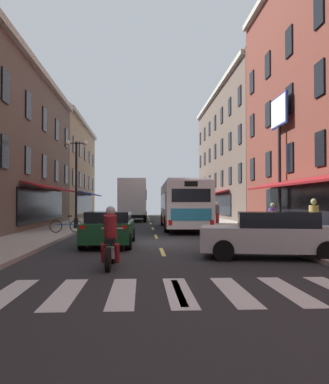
# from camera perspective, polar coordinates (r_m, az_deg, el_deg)

# --- Properties ---
(ground_plane) EXTENTS (34.80, 80.00, 0.10)m
(ground_plane) POSITION_cam_1_polar(r_m,az_deg,el_deg) (18.17, -0.86, -7.17)
(ground_plane) COLOR #28282B
(lane_centre_dashes) EXTENTS (0.14, 73.90, 0.01)m
(lane_centre_dashes) POSITION_cam_1_polar(r_m,az_deg,el_deg) (17.92, -0.83, -7.08)
(lane_centre_dashes) COLOR #DBCC4C
(lane_centre_dashes) RESTS_ON ground
(crosswalk_near) EXTENTS (7.10, 2.80, 0.01)m
(crosswalk_near) POSITION_cam_1_polar(r_m,az_deg,el_deg) (8.29, 2.00, -13.70)
(crosswalk_near) COLOR silver
(crosswalk_near) RESTS_ON ground
(sidewalk_left) EXTENTS (3.00, 80.00, 0.14)m
(sidewalk_left) POSITION_cam_1_polar(r_m,az_deg,el_deg) (18.87, -19.19, -6.52)
(sidewalk_left) COLOR #A39E93
(sidewalk_left) RESTS_ON ground
(sidewalk_right) EXTENTS (3.00, 80.00, 0.14)m
(sidewalk_right) POSITION_cam_1_polar(r_m,az_deg,el_deg) (19.32, 17.02, -6.41)
(sidewalk_right) COLOR #A39E93
(sidewalk_right) RESTS_ON ground
(billboard_sign) EXTENTS (0.40, 2.56, 7.66)m
(billboard_sign) POSITION_cam_1_polar(r_m,az_deg,el_deg) (24.32, 15.71, 8.44)
(billboard_sign) COLOR black
(billboard_sign) RESTS_ON sidewalk_right
(transit_bus) EXTENTS (2.80, 11.65, 3.10)m
(transit_bus) POSITION_cam_1_polar(r_m,az_deg,el_deg) (27.28, 2.50, -1.73)
(transit_bus) COLOR white
(transit_bus) RESTS_ON ground
(box_truck) EXTENTS (2.57, 7.48, 3.83)m
(box_truck) POSITION_cam_1_polar(r_m,az_deg,el_deg) (38.02, -4.38, -1.11)
(box_truck) COLOR black
(box_truck) RESTS_ON ground
(sedan_near) EXTENTS (2.01, 4.70, 1.29)m
(sedan_near) POSITION_cam_1_polar(r_m,az_deg,el_deg) (48.38, -4.33, -2.74)
(sedan_near) COLOR silver
(sedan_near) RESTS_ON ground
(sedan_mid) EXTENTS (4.66, 2.71, 1.47)m
(sedan_mid) POSITION_cam_1_polar(r_m,az_deg,el_deg) (13.42, 14.81, -5.75)
(sedan_mid) COLOR silver
(sedan_mid) RESTS_ON ground
(sedan_far) EXTENTS (2.02, 4.71, 1.39)m
(sedan_far) POSITION_cam_1_polar(r_m,az_deg,el_deg) (16.94, -7.67, -4.97)
(sedan_far) COLOR #144723
(sedan_far) RESTS_ON ground
(motorcycle_rider) EXTENTS (0.62, 2.07, 1.66)m
(motorcycle_rider) POSITION_cam_1_polar(r_m,az_deg,el_deg) (11.24, -7.52, -6.82)
(motorcycle_rider) COLOR black
(motorcycle_rider) RESTS_ON ground
(bicycle_near) EXTENTS (1.70, 0.48, 0.91)m
(bicycle_near) POSITION_cam_1_polar(r_m,az_deg,el_deg) (22.71, -13.56, -4.59)
(bicycle_near) COLOR black
(bicycle_near) RESTS_ON sidewalk_left
(pedestrian_near) EXTENTS (0.37, 0.52, 1.61)m
(pedestrian_near) POSITION_cam_1_polar(r_m,az_deg,el_deg) (18.60, 14.84, -3.80)
(pedestrian_near) COLOR #B29947
(pedestrian_near) RESTS_ON sidewalk_right
(pedestrian_mid) EXTENTS (0.36, 0.36, 1.63)m
(pedestrian_mid) POSITION_cam_1_polar(r_m,az_deg,el_deg) (32.00, 7.38, -2.86)
(pedestrian_mid) COLOR maroon
(pedestrian_mid) RESTS_ON sidewalk_right
(pedestrian_far) EXTENTS (0.36, 0.36, 1.77)m
(pedestrian_far) POSITION_cam_1_polar(r_m,az_deg,el_deg) (16.43, 20.11, -3.84)
(pedestrian_far) COLOR #33663F
(pedestrian_far) RESTS_ON sidewalk_right
(street_lamp_twin) EXTENTS (1.42, 0.32, 5.55)m
(street_lamp_twin) POSITION_cam_1_polar(r_m,az_deg,el_deg) (26.55, -12.21, 1.70)
(street_lamp_twin) COLOR black
(street_lamp_twin) RESTS_ON sidewalk_left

